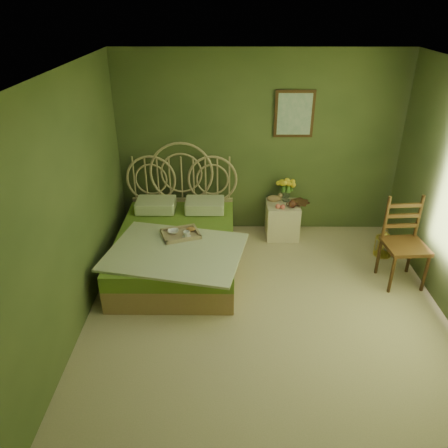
{
  "coord_description": "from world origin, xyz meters",
  "views": [
    {
      "loc": [
        -0.44,
        -3.73,
        3.19
      ],
      "look_at": [
        -0.48,
        1.0,
        0.7
      ],
      "focal_mm": 35.0,
      "sensor_mm": 36.0,
      "label": 1
    }
  ],
  "objects_px": {
    "nightstand": "(283,214)",
    "birdcage": "(384,244)",
    "chair": "(404,236)",
    "bed": "(177,245)"
  },
  "relations": [
    {
      "from": "bed",
      "to": "chair",
      "type": "relative_size",
      "value": 2.05
    },
    {
      "from": "bed",
      "to": "chair",
      "type": "height_order",
      "value": "bed"
    },
    {
      "from": "bed",
      "to": "chair",
      "type": "distance_m",
      "value": 2.83
    },
    {
      "from": "chair",
      "to": "birdcage",
      "type": "relative_size",
      "value": 2.99
    },
    {
      "from": "bed",
      "to": "nightstand",
      "type": "distance_m",
      "value": 1.68
    },
    {
      "from": "nightstand",
      "to": "birdcage",
      "type": "height_order",
      "value": "nightstand"
    },
    {
      "from": "chair",
      "to": "birdcage",
      "type": "height_order",
      "value": "chair"
    },
    {
      "from": "nightstand",
      "to": "chair",
      "type": "xyz_separation_m",
      "value": [
        1.33,
        -1.09,
        0.25
      ]
    },
    {
      "from": "bed",
      "to": "chair",
      "type": "xyz_separation_m",
      "value": [
        2.8,
        -0.28,
        0.3
      ]
    },
    {
      "from": "chair",
      "to": "bed",
      "type": "bearing_deg",
      "value": 169.84
    }
  ]
}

